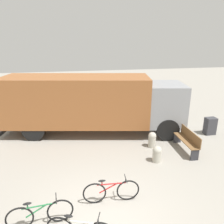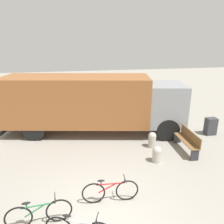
{
  "view_description": "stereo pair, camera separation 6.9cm",
  "coord_description": "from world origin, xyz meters",
  "px_view_note": "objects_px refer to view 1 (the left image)",
  "views": [
    {
      "loc": [
        -0.67,
        -4.8,
        4.69
      ],
      "look_at": [
        1.16,
        4.19,
        1.64
      ],
      "focal_mm": 35.0,
      "sensor_mm": 36.0,
      "label": 1
    },
    {
      "loc": [
        -0.6,
        -4.81,
        4.69
      ],
      "look_at": [
        1.16,
        4.19,
        1.64
      ],
      "focal_mm": 35.0,
      "sensor_mm": 36.0,
      "label": 2
    }
  ],
  "objects_px": {
    "delivery_truck": "(92,101)",
    "bicycle_near": "(40,214)",
    "bicycle_far": "(111,191)",
    "utility_box": "(210,126)",
    "bollard_far_bench": "(152,139)",
    "bollard_near_bench": "(157,154)",
    "park_bench": "(188,140)"
  },
  "relations": [
    {
      "from": "park_bench",
      "to": "utility_box",
      "type": "height_order",
      "value": "park_bench"
    },
    {
      "from": "park_bench",
      "to": "utility_box",
      "type": "relative_size",
      "value": 1.98
    },
    {
      "from": "bollard_near_bench",
      "to": "utility_box",
      "type": "bearing_deg",
      "value": 28.2
    },
    {
      "from": "bicycle_far",
      "to": "utility_box",
      "type": "height_order",
      "value": "utility_box"
    },
    {
      "from": "delivery_truck",
      "to": "park_bench",
      "type": "relative_size",
      "value": 5.32
    },
    {
      "from": "delivery_truck",
      "to": "bicycle_far",
      "type": "height_order",
      "value": "delivery_truck"
    },
    {
      "from": "utility_box",
      "to": "bollard_far_bench",
      "type": "bearing_deg",
      "value": -167.57
    },
    {
      "from": "delivery_truck",
      "to": "bollard_far_bench",
      "type": "bearing_deg",
      "value": -30.44
    },
    {
      "from": "bicycle_far",
      "to": "utility_box",
      "type": "distance_m",
      "value": 7.16
    },
    {
      "from": "delivery_truck",
      "to": "park_bench",
      "type": "distance_m",
      "value": 4.95
    },
    {
      "from": "bicycle_near",
      "to": "bollard_far_bench",
      "type": "relative_size",
      "value": 2.37
    },
    {
      "from": "park_bench",
      "to": "bicycle_far",
      "type": "xyz_separation_m",
      "value": [
        -3.9,
        -2.48,
        -0.15
      ]
    },
    {
      "from": "bollard_far_bench",
      "to": "utility_box",
      "type": "distance_m",
      "value": 3.56
    },
    {
      "from": "park_bench",
      "to": "bollard_near_bench",
      "type": "bearing_deg",
      "value": 112.72
    },
    {
      "from": "park_bench",
      "to": "bollard_near_bench",
      "type": "xyz_separation_m",
      "value": [
        -1.66,
        -0.59,
        -0.16
      ]
    },
    {
      "from": "bicycle_near",
      "to": "bicycle_far",
      "type": "height_order",
      "value": "same"
    },
    {
      "from": "bollard_near_bench",
      "to": "bollard_far_bench",
      "type": "distance_m",
      "value": 1.28
    },
    {
      "from": "park_bench",
      "to": "bollard_far_bench",
      "type": "xyz_separation_m",
      "value": [
        -1.38,
        0.66,
        -0.14
      ]
    },
    {
      "from": "park_bench",
      "to": "bicycle_near",
      "type": "distance_m",
      "value": 6.62
    },
    {
      "from": "bicycle_far",
      "to": "bicycle_near",
      "type": "bearing_deg",
      "value": -161.91
    },
    {
      "from": "delivery_truck",
      "to": "park_bench",
      "type": "bearing_deg",
      "value": -25.26
    },
    {
      "from": "delivery_truck",
      "to": "bollard_far_bench",
      "type": "distance_m",
      "value": 3.57
    },
    {
      "from": "bicycle_far",
      "to": "bollard_far_bench",
      "type": "xyz_separation_m",
      "value": [
        2.52,
        3.14,
        0.01
      ]
    },
    {
      "from": "delivery_truck",
      "to": "bicycle_near",
      "type": "distance_m",
      "value": 6.36
    },
    {
      "from": "bicycle_near",
      "to": "bollard_near_bench",
      "type": "distance_m",
      "value": 4.87
    },
    {
      "from": "bicycle_far",
      "to": "bollard_far_bench",
      "type": "height_order",
      "value": "bicycle_far"
    },
    {
      "from": "bicycle_far",
      "to": "utility_box",
      "type": "bearing_deg",
      "value": 36.6
    },
    {
      "from": "park_bench",
      "to": "bollard_far_bench",
      "type": "distance_m",
      "value": 1.53
    },
    {
      "from": "bicycle_far",
      "to": "utility_box",
      "type": "xyz_separation_m",
      "value": [
        6.0,
        3.9,
        0.07
      ]
    },
    {
      "from": "park_bench",
      "to": "bollard_near_bench",
      "type": "height_order",
      "value": "park_bench"
    },
    {
      "from": "park_bench",
      "to": "bicycle_far",
      "type": "bearing_deg",
      "value": 125.57
    },
    {
      "from": "bicycle_near",
      "to": "utility_box",
      "type": "distance_m",
      "value": 9.13
    }
  ]
}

